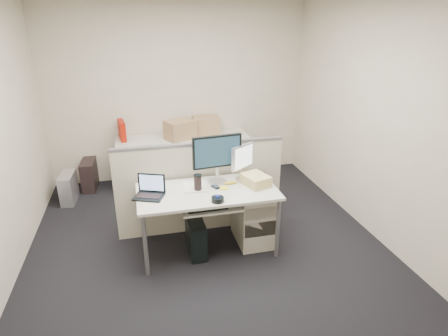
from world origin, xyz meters
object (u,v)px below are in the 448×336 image
object	(u,v)px
desk	(208,196)
monitor_main	(217,159)
laptop	(148,188)
desk_phone	(258,179)

from	to	relation	value
desk	monitor_main	distance (m)	0.42
desk	monitor_main	world-z (taller)	monitor_main
monitor_main	laptop	size ratio (longest dim) A/B	1.90
laptop	desk_phone	size ratio (longest dim) A/B	1.24
laptop	desk_phone	world-z (taller)	laptop
desk	desk_phone	size ratio (longest dim) A/B	6.36
monitor_main	desk_phone	xyz separation A→B (m)	(0.45, -0.10, -0.24)
desk	laptop	xyz separation A→B (m)	(-0.62, -0.02, 0.18)
desk	monitor_main	bearing A→B (deg)	50.19
laptop	desk_phone	bearing A→B (deg)	26.46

